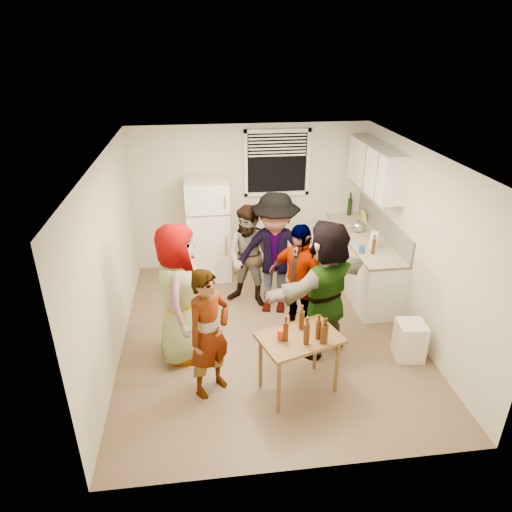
{
  "coord_description": "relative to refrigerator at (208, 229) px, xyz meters",
  "views": [
    {
      "loc": [
        -0.83,
        -5.23,
        3.76
      ],
      "look_at": [
        -0.16,
        0.14,
        1.15
      ],
      "focal_mm": 32.0,
      "sensor_mm": 36.0,
      "label": 1
    }
  ],
  "objects": [
    {
      "name": "blue_cup",
      "position": [
        2.2,
        -1.31,
        0.05
      ],
      "size": [
        0.09,
        0.09,
        0.11
      ],
      "primitive_type": "cylinder",
      "color": "#1B50AC",
      "rests_on": "countertop"
    },
    {
      "name": "refrigerator",
      "position": [
        0.0,
        0.0,
        0.0
      ],
      "size": [
        0.7,
        0.7,
        1.7
      ],
      "primitive_type": "cube",
      "color": "white",
      "rests_on": "ground"
    },
    {
      "name": "kettle",
      "position": [
        2.4,
        -0.53,
        0.05
      ],
      "size": [
        0.3,
        0.28,
        0.21
      ],
      "primitive_type": null,
      "rotation": [
        0.0,
        0.0,
        -0.28
      ],
      "color": "silver",
      "rests_on": "countertop"
    },
    {
      "name": "wine_bottle",
      "position": [
        2.5,
        0.24,
        0.05
      ],
      "size": [
        0.08,
        0.08,
        0.3
      ],
      "primitive_type": "cylinder",
      "color": "black",
      "rests_on": "countertop"
    },
    {
      "name": "window",
      "position": [
        1.2,
        0.33,
        1.0
      ],
      "size": [
        1.12,
        0.1,
        1.06
      ],
      "primitive_type": null,
      "color": "white",
      "rests_on": "room"
    },
    {
      "name": "guest_back_right",
      "position": [
        0.92,
        -1.27,
        -0.85
      ],
      "size": [
        1.62,
        2.09,
        0.69
      ],
      "primitive_type": "imported",
      "rotation": [
        0.0,
        0.0,
        -0.25
      ],
      "color": "#44444A",
      "rests_on": "ground"
    },
    {
      "name": "guest_orange",
      "position": [
        1.39,
        -2.3,
        -0.85
      ],
      "size": [
        2.4,
        2.44,
        0.54
      ],
      "primitive_type": "imported",
      "rotation": [
        0.0,
        0.0,
        3.69
      ],
      "color": "#BC854B",
      "rests_on": "ground"
    },
    {
      "name": "guest_stripe",
      "position": [
        -0.08,
        -2.9,
        -0.85
      ],
      "size": [
        1.44,
        1.57,
        0.37
      ],
      "primitive_type": "imported",
      "rotation": [
        0.0,
        0.0,
        0.69
      ],
      "color": "#141933",
      "rests_on": "ground"
    },
    {
      "name": "beer_bottle_table",
      "position": [
        0.96,
        -3.16,
        -0.1
      ],
      "size": [
        0.07,
        0.07,
        0.25
      ],
      "primitive_type": "cylinder",
      "color": "#47230C",
      "rests_on": "serving_table"
    },
    {
      "name": "countertop",
      "position": [
        2.45,
        -0.73,
        0.03
      ],
      "size": [
        0.64,
        2.22,
        0.04
      ],
      "primitive_type": "cube",
      "color": "#BFB199",
      "rests_on": "counter_lower"
    },
    {
      "name": "red_cup",
      "position": [
        0.7,
        -3.04,
        -0.1
      ],
      "size": [
        0.09,
        0.09,
        0.12
      ],
      "primitive_type": "cylinder",
      "color": "red",
      "rests_on": "serving_table"
    },
    {
      "name": "counter_lower",
      "position": [
        2.45,
        -0.73,
        -0.42
      ],
      "size": [
        0.6,
        2.2,
        0.86
      ],
      "primitive_type": "cube",
      "color": "white",
      "rests_on": "ground"
    },
    {
      "name": "picture_frame",
      "position": [
        2.67,
        -0.04,
        0.13
      ],
      "size": [
        0.02,
        0.18,
        0.15
      ],
      "primitive_type": "cube",
      "color": "#F8EC48",
      "rests_on": "countertop"
    },
    {
      "name": "paper_towel",
      "position": [
        2.43,
        -1.17,
        0.05
      ],
      "size": [
        0.12,
        0.12,
        0.26
      ],
      "primitive_type": "cylinder",
      "color": "white",
      "rests_on": "countertop"
    },
    {
      "name": "backsplash",
      "position": [
        2.74,
        -0.73,
        0.23
      ],
      "size": [
        0.03,
        2.2,
        0.36
      ],
      "primitive_type": "cube",
      "color": "#A39F95",
      "rests_on": "countertop"
    },
    {
      "name": "trash_bin",
      "position": [
        2.46,
        -2.61,
        -0.6
      ],
      "size": [
        0.37,
        0.37,
        0.51
      ],
      "primitive_type": "cube",
      "rotation": [
        0.0,
        0.0,
        -0.09
      ],
      "color": "white",
      "rests_on": "ground"
    },
    {
      "name": "room",
      "position": [
        0.75,
        -1.88,
        -0.85
      ],
      "size": [
        4.0,
        4.5,
        2.5
      ],
      "primitive_type": null,
      "color": "beige",
      "rests_on": "ground"
    },
    {
      "name": "guest_back_left",
      "position": [
        0.59,
        -1.04,
        -0.85
      ],
      "size": [
        1.41,
        1.77,
        0.6
      ],
      "primitive_type": "imported",
      "rotation": [
        0.0,
        0.0,
        -0.47
      ],
      "color": "brown",
      "rests_on": "ground"
    },
    {
      "name": "beer_bottle_counter",
      "position": [
        2.35,
        -1.37,
        0.05
      ],
      "size": [
        0.06,
        0.06,
        0.22
      ],
      "primitive_type": "cylinder",
      "color": "#47230C",
      "rests_on": "countertop"
    },
    {
      "name": "serving_table",
      "position": [
        0.92,
        -3.03,
        -0.85
      ],
      "size": [
        1.03,
        0.84,
        0.75
      ],
      "primitive_type": null,
      "rotation": [
        0.0,
        0.0,
        0.32
      ],
      "color": "brown",
      "rests_on": "ground"
    },
    {
      "name": "guest_black",
      "position": [
        1.13,
        -1.94,
        -0.85
      ],
      "size": [
        1.88,
        1.83,
        0.4
      ],
      "primitive_type": "imported",
      "rotation": [
        0.0,
        0.0,
        -0.84
      ],
      "color": "black",
      "rests_on": "ground"
    },
    {
      "name": "upper_cabinets",
      "position": [
        2.58,
        -0.53,
        1.1
      ],
      "size": [
        0.34,
        1.6,
        0.7
      ],
      "primitive_type": "cube",
      "color": "white",
      "rests_on": "room"
    },
    {
      "name": "guest_grey",
      "position": [
        -0.42,
        -2.22,
        -0.85
      ],
      "size": [
        1.9,
        1.05,
        0.58
      ],
      "primitive_type": "imported",
      "rotation": [
        0.0,
        0.0,
        1.48
      ],
      "color": "gray",
      "rests_on": "ground"
    }
  ]
}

